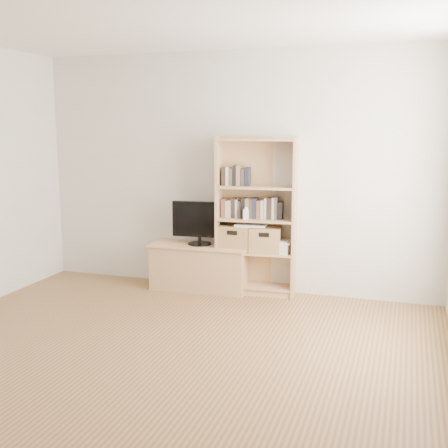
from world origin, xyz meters
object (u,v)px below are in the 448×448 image
at_px(tv_stand, 200,268).
at_px(basket_left, 236,238).
at_px(baby_monitor, 246,214).
at_px(laptop, 251,225).
at_px(television, 200,223).
at_px(bookshelf, 256,217).
at_px(basket_right, 266,239).

relative_size(tv_stand, basket_left, 3.16).
bearing_deg(baby_monitor, laptop, 56.34).
bearing_deg(television, baby_monitor, -11.02).
distance_m(baby_monitor, laptop, 0.15).
xyz_separation_m(bookshelf, basket_right, (0.10, 0.00, -0.24)).
distance_m(bookshelf, baby_monitor, 0.14).
bearing_deg(bookshelf, basket_left, -178.81).
xyz_separation_m(television, basket_left, (0.41, 0.03, -0.14)).
bearing_deg(basket_right, tv_stand, 177.52).
relative_size(baby_monitor, basket_left, 0.33).
height_order(bookshelf, television, bookshelf).
height_order(bookshelf, basket_left, bookshelf).
bearing_deg(television, basket_right, -1.38).
xyz_separation_m(television, basket_right, (0.74, 0.05, -0.14)).
distance_m(baby_monitor, basket_left, 0.32).
bearing_deg(television, bookshelf, -1.07).
bearing_deg(baby_monitor, basket_left, 142.12).
height_order(tv_stand, television, television).
bearing_deg(baby_monitor, bookshelf, 41.28).
xyz_separation_m(bookshelf, basket_left, (-0.22, -0.02, -0.24)).
distance_m(television, basket_right, 0.75).
xyz_separation_m(baby_monitor, laptop, (0.03, 0.07, -0.12)).
bearing_deg(basket_left, tv_stand, -178.38).
bearing_deg(basket_right, baby_monitor, -157.40).
distance_m(tv_stand, basket_left, 0.55).
bearing_deg(laptop, television, 176.13).
bearing_deg(bookshelf, tv_stand, 179.56).
bearing_deg(tv_stand, laptop, -0.20).
relative_size(baby_monitor, laptop, 0.34).
bearing_deg(laptop, basket_right, 5.77).
distance_m(basket_left, laptop, 0.23).
bearing_deg(tv_stand, basket_left, 1.26).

